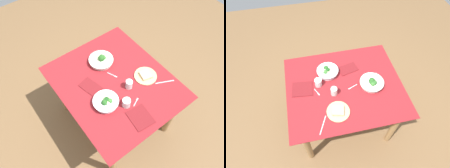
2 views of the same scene
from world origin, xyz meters
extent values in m
plane|color=brown|center=(0.00, 0.00, 0.00)|extent=(6.00, 6.00, 0.00)
cube|color=maroon|center=(0.00, 0.00, 0.77)|extent=(1.19, 1.01, 0.01)
cube|color=#9E7547|center=(0.00, 0.00, 0.76)|extent=(1.15, 0.98, 0.02)
cylinder|color=#9E7547|center=(-0.48, -0.39, 0.37)|extent=(0.07, 0.07, 0.74)
cylinder|color=#9E7547|center=(0.48, -0.39, 0.37)|extent=(0.07, 0.07, 0.74)
cylinder|color=#9E7547|center=(-0.48, 0.39, 0.37)|extent=(0.07, 0.07, 0.74)
cylinder|color=#9E7547|center=(0.48, 0.39, 0.37)|extent=(0.07, 0.07, 0.74)
cylinder|color=silver|center=(-0.28, 0.04, 0.79)|extent=(0.22, 0.22, 0.04)
cylinder|color=silver|center=(-0.28, 0.04, 0.82)|extent=(0.25, 0.25, 0.01)
sphere|color=#3D7A33|center=(-0.28, 0.07, 0.83)|extent=(0.05, 0.05, 0.05)
sphere|color=#33702D|center=(-0.28, 0.06, 0.83)|extent=(0.06, 0.06, 0.06)
sphere|color=#286023|center=(-0.27, 0.04, 0.84)|extent=(0.06, 0.06, 0.06)
sphere|color=#33702D|center=(-0.29, 0.06, 0.83)|extent=(0.06, 0.06, 0.06)
cylinder|color=beige|center=(-0.28, 0.04, 0.83)|extent=(0.07, 0.07, 0.01)
cylinder|color=white|center=(0.14, -0.20, 0.80)|extent=(0.21, 0.21, 0.04)
cylinder|color=white|center=(0.14, -0.20, 0.82)|extent=(0.23, 0.23, 0.01)
sphere|color=#286023|center=(0.15, -0.23, 0.84)|extent=(0.05, 0.05, 0.05)
sphere|color=#33702D|center=(0.13, -0.20, 0.83)|extent=(0.04, 0.04, 0.04)
sphere|color=#1E511E|center=(0.14, -0.19, 0.83)|extent=(0.05, 0.05, 0.05)
sphere|color=#3D7A33|center=(0.16, -0.18, 0.83)|extent=(0.05, 0.05, 0.05)
cylinder|color=beige|center=(0.14, -0.20, 0.84)|extent=(0.08, 0.08, 0.01)
cylinder|color=#D6B27A|center=(0.13, 0.28, 0.78)|extent=(0.22, 0.22, 0.01)
cube|color=#CCB284|center=(0.13, 0.28, 0.80)|extent=(0.13, 0.12, 0.02)
cylinder|color=silver|center=(0.26, -0.07, 0.82)|extent=(0.07, 0.07, 0.08)
cylinder|color=silver|center=(0.12, 0.07, 0.82)|extent=(0.07, 0.07, 0.09)
cube|color=#B7B7BC|center=(0.30, 0.01, 0.78)|extent=(0.04, 0.06, 0.00)
cube|color=#B7B7BC|center=(0.27, 0.05, 0.78)|extent=(0.02, 0.03, 0.00)
cube|color=#B7B7BC|center=(-0.09, 0.03, 0.78)|extent=(0.08, 0.04, 0.00)
cube|color=#B7B7BC|center=(-0.04, 0.05, 0.78)|extent=(0.03, 0.02, 0.00)
cube|color=#B7B7BC|center=(0.29, 0.38, 0.78)|extent=(0.09, 0.17, 0.00)
cube|color=maroon|center=(-0.09, -0.21, 0.78)|extent=(0.23, 0.17, 0.01)
cube|color=maroon|center=(0.43, -0.05, 0.78)|extent=(0.23, 0.20, 0.01)
camera|label=1|loc=(0.93, -0.73, 2.47)|focal=34.92mm
camera|label=2|loc=(0.30, 1.07, 2.33)|focal=29.69mm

